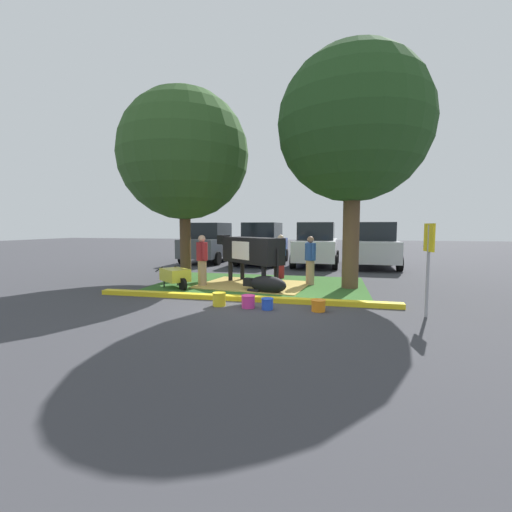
% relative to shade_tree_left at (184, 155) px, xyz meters
% --- Properties ---
extents(ground_plane, '(80.00, 80.00, 0.00)m').
position_rel_shade_tree_left_xyz_m(ground_plane, '(3.18, -2.97, -4.23)').
color(ground_plane, '#38383D').
extents(grass_island, '(6.44, 4.35, 0.02)m').
position_rel_shade_tree_left_xyz_m(grass_island, '(2.73, -0.55, -4.22)').
color(grass_island, '#2D5B23').
rests_on(grass_island, ground).
extents(curb_yellow, '(7.64, 0.24, 0.12)m').
position_rel_shade_tree_left_xyz_m(curb_yellow, '(2.73, -2.87, -4.17)').
color(curb_yellow, yellow).
rests_on(curb_yellow, ground).
extents(hay_bedding, '(3.49, 2.81, 0.04)m').
position_rel_shade_tree_left_xyz_m(hay_bedding, '(2.59, -0.71, -4.20)').
color(hay_bedding, tan).
rests_on(hay_bedding, ground).
extents(shade_tree_left, '(4.35, 4.35, 6.42)m').
position_rel_shade_tree_left_xyz_m(shade_tree_left, '(0.00, 0.00, 0.00)').
color(shade_tree_left, '#4C3823').
rests_on(shade_tree_left, ground).
extents(shade_tree_right, '(4.35, 4.35, 6.90)m').
position_rel_shade_tree_left_xyz_m(shade_tree_right, '(5.47, -0.51, 0.46)').
color(shade_tree_right, brown).
rests_on(shade_tree_right, ground).
extents(cow_holstein, '(2.67, 2.26, 1.53)m').
position_rel_shade_tree_left_xyz_m(cow_holstein, '(2.40, -0.45, -3.15)').
color(cow_holstein, black).
rests_on(cow_holstein, ground).
extents(calf_lying, '(1.33, 0.77, 0.48)m').
position_rel_shade_tree_left_xyz_m(calf_lying, '(3.20, -1.78, -3.99)').
color(calf_lying, black).
rests_on(calf_lying, ground).
extents(person_handler, '(0.34, 0.48, 1.53)m').
position_rel_shade_tree_left_xyz_m(person_handler, '(4.28, -0.21, -3.41)').
color(person_handler, '#9E7F5B').
rests_on(person_handler, ground).
extents(person_visitor_near, '(0.34, 0.45, 1.57)m').
position_rel_shade_tree_left_xyz_m(person_visitor_near, '(1.09, -1.22, -3.39)').
color(person_visitor_near, '#9E7F5B').
rests_on(person_visitor_near, ground).
extents(person_visitor_far, '(0.41, 0.39, 1.54)m').
position_rel_shade_tree_left_xyz_m(person_visitor_far, '(3.17, 0.91, -3.40)').
color(person_visitor_far, maroon).
rests_on(person_visitor_far, ground).
extents(wheelbarrow, '(1.43, 1.27, 0.63)m').
position_rel_shade_tree_left_xyz_m(wheelbarrow, '(0.42, -1.66, -3.84)').
color(wheelbarrow, gold).
rests_on(wheelbarrow, ground).
extents(parking_sign, '(0.10, 0.44, 1.89)m').
position_rel_shade_tree_left_xyz_m(parking_sign, '(6.84, -3.53, -2.89)').
color(parking_sign, '#99999E').
rests_on(parking_sign, ground).
extents(bucket_yellow, '(0.32, 0.32, 0.31)m').
position_rel_shade_tree_left_xyz_m(bucket_yellow, '(2.42, -3.53, -4.07)').
color(bucket_yellow, yellow).
rests_on(bucket_yellow, ground).
extents(bucket_pink, '(0.32, 0.32, 0.29)m').
position_rel_shade_tree_left_xyz_m(bucket_pink, '(3.12, -3.56, -4.08)').
color(bucket_pink, '#EA3893').
rests_on(bucket_pink, ground).
extents(bucket_blue, '(0.28, 0.28, 0.25)m').
position_rel_shade_tree_left_xyz_m(bucket_blue, '(3.58, -3.63, -4.09)').
color(bucket_blue, blue).
rests_on(bucket_blue, ground).
extents(bucket_orange, '(0.32, 0.32, 0.25)m').
position_rel_shade_tree_left_xyz_m(bucket_orange, '(4.68, -3.54, -4.09)').
color(bucket_orange, orange).
rests_on(bucket_orange, ground).
extents(sedan_red, '(2.11, 4.45, 2.02)m').
position_rel_shade_tree_left_xyz_m(sedan_red, '(-1.26, 5.87, -3.24)').
color(sedan_red, '#4C5156').
rests_on(sedan_red, ground).
extents(sedan_blue, '(2.11, 4.45, 2.02)m').
position_rel_shade_tree_left_xyz_m(sedan_blue, '(1.55, 5.61, -3.24)').
color(sedan_blue, navy).
rests_on(sedan_blue, ground).
extents(hatchback_white, '(2.11, 4.45, 2.02)m').
position_rel_shade_tree_left_xyz_m(hatchback_white, '(4.19, 5.31, -3.24)').
color(hatchback_white, silver).
rests_on(hatchback_white, ground).
extents(sedan_silver, '(2.11, 4.45, 2.02)m').
position_rel_shade_tree_left_xyz_m(sedan_silver, '(6.77, 5.39, -3.24)').
color(sedan_silver, silver).
rests_on(sedan_silver, ground).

